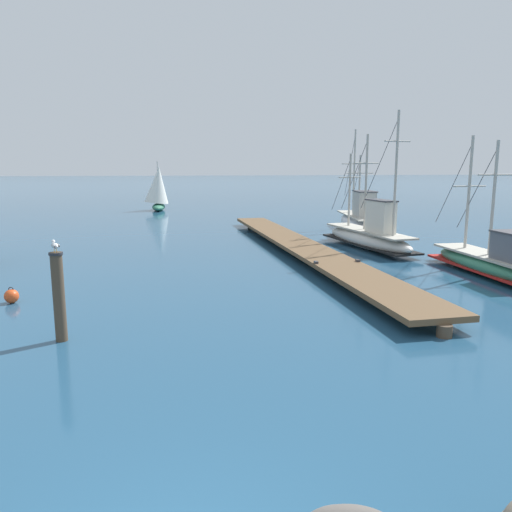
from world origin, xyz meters
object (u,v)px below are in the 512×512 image
object	(u,v)px
fishing_boat_1	(369,235)
fishing_boat_2	(360,219)
mooring_piling	(59,296)
perched_seagull	(55,246)
fishing_boat_0	(496,263)
distant_sailboat	(158,188)
mooring_buoy	(12,296)

from	to	relation	value
fishing_boat_1	fishing_boat_2	size ratio (longest dim) A/B	0.89
mooring_piling	perched_seagull	world-z (taller)	perched_seagull
mooring_piling	perched_seagull	size ratio (longest dim) A/B	5.74
fishing_boat_0	distant_sailboat	world-z (taller)	fishing_boat_0
fishing_boat_2	distant_sailboat	xyz separation A→B (m)	(-12.51, 16.35, 1.19)
mooring_buoy	fishing_boat_0	bearing A→B (deg)	3.43
fishing_boat_0	mooring_buoy	xyz separation A→B (m)	(-15.90, -0.95, -0.31)
distant_sailboat	fishing_boat_0	bearing A→B (deg)	-66.23
fishing_boat_1	mooring_buoy	size ratio (longest dim) A/B	15.28
mooring_piling	mooring_buoy	bearing A→B (deg)	121.28
perched_seagull	fishing_boat_0	bearing A→B (deg)	17.96
fishing_boat_0	perched_seagull	distance (m)	14.57
fishing_boat_2	perched_seagull	xyz separation A→B (m)	(-13.49, -17.15, 1.44)
fishing_boat_1	fishing_boat_2	world-z (taller)	fishing_boat_1
fishing_boat_2	mooring_buoy	size ratio (longest dim) A/B	17.18
fishing_boat_2	fishing_boat_0	bearing A→B (deg)	-88.74
fishing_boat_0	fishing_boat_1	size ratio (longest dim) A/B	1.03
mooring_piling	mooring_buoy	distance (m)	4.19
mooring_piling	distant_sailboat	world-z (taller)	distant_sailboat
fishing_boat_0	mooring_piling	world-z (taller)	fishing_boat_0
fishing_boat_1	distant_sailboat	xyz separation A→B (m)	(-10.62, 22.59, 1.27)
fishing_boat_2	fishing_boat_1	bearing A→B (deg)	-106.88
fishing_boat_0	mooring_buoy	distance (m)	15.93
mooring_piling	perched_seagull	bearing A→B (deg)	-61.27
distant_sailboat	fishing_boat_1	bearing A→B (deg)	-64.83
distant_sailboat	perched_seagull	bearing A→B (deg)	-91.68
perched_seagull	distant_sailboat	world-z (taller)	distant_sailboat
fishing_boat_1	mooring_piling	world-z (taller)	fishing_boat_1
fishing_boat_2	mooring_piling	xyz separation A→B (m)	(-13.49, -17.14, 0.31)
mooring_buoy	mooring_piling	bearing A→B (deg)	-58.72
mooring_piling	fishing_boat_0	bearing A→B (deg)	17.93
fishing_boat_0	fishing_boat_1	xyz separation A→B (m)	(-2.17, 6.45, 0.15)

